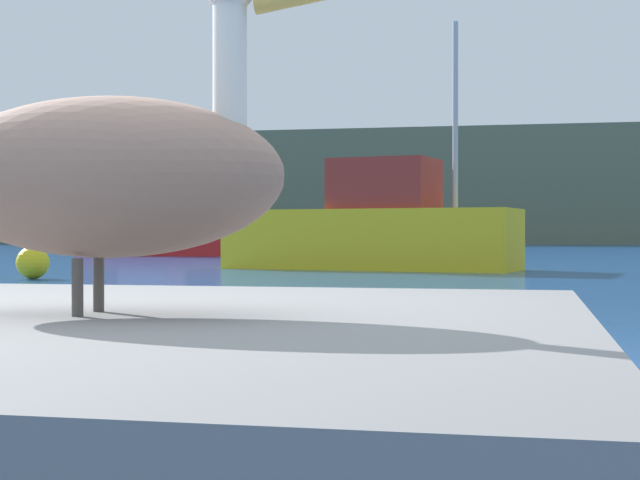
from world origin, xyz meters
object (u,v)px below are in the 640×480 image
object	(u,v)px
pelican	(110,172)
fishing_boat_yellow	(373,229)
mooring_buoy	(33,263)
fishing_boat_red	(165,231)

from	to	relation	value
pelican	fishing_boat_yellow	xyz separation A→B (m)	(-2.25, 19.08, -0.07)
pelican	mooring_buoy	xyz separation A→B (m)	(-7.50, 13.39, -0.70)
pelican	mooring_buoy	world-z (taller)	pelican
pelican	fishing_boat_red	size ratio (longest dim) A/B	0.19
fishing_boat_red	mooring_buoy	distance (m)	17.67
fishing_boat_yellow	pelican	bearing A→B (deg)	-71.85
pelican	fishing_boat_red	distance (m)	32.70
fishing_boat_yellow	mooring_buoy	size ratio (longest dim) A/B	11.66
fishing_boat_yellow	mooring_buoy	distance (m)	7.77
fishing_boat_yellow	mooring_buoy	xyz separation A→B (m)	(-5.25, -5.69, -0.62)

